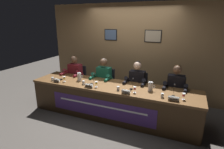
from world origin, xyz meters
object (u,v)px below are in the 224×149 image
chair_center_right (138,91)px  juice_glass_center_left (96,83)px  microphone_far_right (174,92)px  panelist_far_left (74,75)px  water_cup_far_left (53,79)px  chair_far_right (175,97)px  juice_glass_far_left (64,78)px  water_pitcher_right_side (151,86)px  water_cup_center_left (83,83)px  juice_glass_center_right (135,89)px  microphone_center_right (132,85)px  nameplate_far_left (57,80)px  chair_center_left (106,86)px  chair_far_left (78,82)px  panelist_far_right (175,88)px  nameplate_center_right (126,92)px  conference_table (110,96)px  water_pitcher_left_side (79,77)px  microphone_far_left (62,76)px  panelist_center_left (103,79)px  microphone_center_left (92,81)px  panelist_center_right (136,83)px  water_cup_far_right (162,96)px  water_cup_center_right (118,89)px  nameplate_center_left (89,86)px  juice_glass_far_right (184,95)px

chair_center_right → juice_glass_center_left: bearing=-129.1°
microphone_far_right → panelist_far_left: bearing=169.2°
water_cup_far_left → chair_far_right: size_ratio=0.09×
juice_glass_far_left → water_pitcher_right_side: (2.00, 0.22, 0.01)m
water_cup_center_left → juice_glass_center_right: size_ratio=0.69×
panelist_far_left → chair_center_right: (1.76, 0.20, -0.28)m
chair_center_right → microphone_center_right: 0.77m
nameplate_far_left → chair_center_left: chair_center_left is taller
chair_far_left → water_cup_center_left: size_ratio=10.60×
water_cup_far_left → panelist_far_right: 2.86m
juice_glass_center_right → water_pitcher_right_side: water_pitcher_right_side is taller
panelist_far_left → water_cup_center_left: (0.71, -0.63, 0.07)m
microphone_far_right → nameplate_center_right: bearing=-162.9°
conference_table → panelist_far_right: panelist_far_right is taller
water_pitcher_right_side → water_pitcher_left_side: bearing=-179.9°
juice_glass_center_right → panelist_far_right: (0.73, 0.65, -0.11)m
microphone_center_right → microphone_far_left: bearing=-178.5°
chair_center_left → chair_center_right: bearing=0.0°
nameplate_far_left → microphone_far_right: size_ratio=0.78×
conference_table → chair_center_right: bearing=59.2°
microphone_far_right → microphone_center_right: bearing=177.2°
panelist_center_left → juice_glass_center_left: bearing=-75.4°
water_cup_far_left → water_pitcher_left_side: bearing=24.6°
juice_glass_far_left → chair_far_right: bearing=18.9°
microphone_center_left → panelist_center_right: size_ratio=0.18×
chair_far_left → water_cup_far_left: 0.96m
nameplate_far_left → chair_center_right: (1.73, 0.94, -0.34)m
nameplate_center_right → chair_far_left: bearing=151.1°
water_cup_center_left → water_cup_far_right: bearing=-1.3°
microphone_center_right → water_pitcher_left_side: 1.33m
conference_table → panelist_center_left: (-0.44, 0.54, 0.19)m
conference_table → chair_far_right: chair_far_right is taller
conference_table → juice_glass_center_right: size_ratio=30.87×
juice_glass_center_left → chair_center_right: size_ratio=0.14×
juice_glass_far_left → chair_center_right: bearing=28.1°
microphone_center_right → water_pitcher_right_side: (0.39, 0.05, 0.02)m
juice_glass_far_left → water_cup_center_left: (0.52, 0.01, -0.05)m
conference_table → panelist_far_right: (1.32, 0.54, 0.19)m
chair_center_left → panelist_far_right: 1.80m
water_cup_center_right → water_pitcher_right_side: size_ratio=0.40×
panelist_far_left → water_cup_center_right: panelist_far_left is taller
nameplate_center_left → water_cup_far_right: bearing=3.1°
juice_glass_far_right → nameplate_center_left: bearing=-175.8°
chair_center_left → microphone_far_right: (1.77, -0.71, 0.38)m
panelist_center_left → water_pitcher_left_side: size_ratio=5.85×
nameplate_far_left → water_pitcher_right_side: bearing=8.6°
water_pitcher_right_side → chair_center_right: bearing=124.3°
chair_center_left → water_pitcher_right_side: bearing=-25.3°
water_cup_center_left → chair_center_right: (1.06, 0.83, -0.34)m
microphone_center_right → juice_glass_far_right: (1.04, -0.15, 0.01)m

